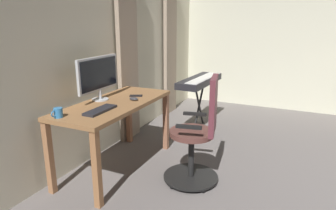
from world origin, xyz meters
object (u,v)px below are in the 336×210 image
(office_chair, at_px, (199,136))
(computer_monitor, at_px, (99,75))
(desk, at_px, (115,111))
(mug_tea, at_px, (58,113))
(computer_keyboard, at_px, (100,110))
(piano_keyboard, at_px, (200,82))
(cell_phone_by_monitor, at_px, (136,96))
(computer_mouse, at_px, (134,99))

(office_chair, bearing_deg, computer_monitor, 82.21)
(desk, distance_m, mug_tea, 0.68)
(computer_keyboard, distance_m, piano_keyboard, 2.00)
(computer_monitor, bearing_deg, cell_phone_by_monitor, 138.81)
(desk, height_order, piano_keyboard, piano_keyboard)
(computer_mouse, xyz_separation_m, piano_keyboard, (-1.50, 0.23, -0.07))
(office_chair, distance_m, computer_mouse, 0.81)
(computer_keyboard, bearing_deg, piano_keyboard, 171.12)
(computer_keyboard, xyz_separation_m, mug_tea, (0.31, -0.22, 0.03))
(computer_keyboard, bearing_deg, desk, -168.08)
(desk, relative_size, piano_keyboard, 1.37)
(desk, xyz_separation_m, computer_mouse, (-0.14, 0.15, 0.12))
(desk, relative_size, computer_keyboard, 3.89)
(office_chair, relative_size, mug_tea, 8.98)
(desk, relative_size, cell_phone_by_monitor, 10.11)
(computer_mouse, relative_size, piano_keyboard, 0.09)
(computer_monitor, bearing_deg, desk, 86.82)
(desk, height_order, computer_mouse, computer_mouse)
(desk, distance_m, cell_phone_by_monitor, 0.34)
(computer_mouse, height_order, cell_phone_by_monitor, computer_mouse)
(computer_mouse, bearing_deg, piano_keyboard, 171.26)
(desk, distance_m, piano_keyboard, 1.68)
(computer_monitor, relative_size, computer_mouse, 6.37)
(cell_phone_by_monitor, xyz_separation_m, piano_keyboard, (-1.32, 0.31, -0.06))
(computer_monitor, relative_size, mug_tea, 5.27)
(mug_tea, bearing_deg, office_chair, 124.85)
(mug_tea, relative_size, piano_keyboard, 0.11)
(office_chair, distance_m, cell_phone_by_monitor, 0.90)
(cell_phone_by_monitor, bearing_deg, mug_tea, -40.52)
(computer_monitor, height_order, computer_keyboard, computer_monitor)
(computer_keyboard, distance_m, computer_mouse, 0.48)
(cell_phone_by_monitor, bearing_deg, computer_keyboard, -27.49)
(computer_monitor, height_order, cell_phone_by_monitor, computer_monitor)
(piano_keyboard, bearing_deg, office_chair, 21.70)
(office_chair, relative_size, piano_keyboard, 1.02)
(computer_mouse, bearing_deg, office_chair, 86.58)
(office_chair, xyz_separation_m, computer_mouse, (-0.05, -0.76, 0.28))
(computer_monitor, distance_m, piano_keyboard, 1.76)
(cell_phone_by_monitor, distance_m, mug_tea, 0.99)
(office_chair, height_order, computer_keyboard, office_chair)
(desk, xyz_separation_m, computer_keyboard, (0.33, 0.07, 0.12))
(computer_monitor, xyz_separation_m, mug_tea, (0.65, 0.04, -0.23))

